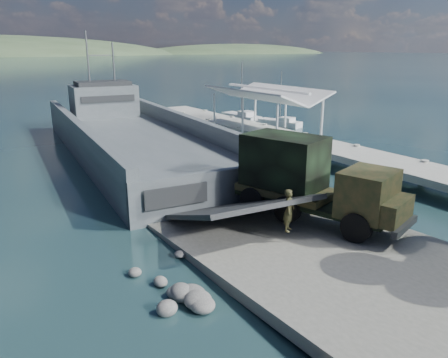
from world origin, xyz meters
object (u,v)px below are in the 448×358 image
Objects in this scene: pier at (272,128)px; landing_craft at (134,144)px; soldier at (289,218)px; military_truck at (310,179)px; sailboat_near at (281,123)px; sailboat_far at (242,117)px.

landing_craft is at bearing 165.37° from pier.
pier is 12.94m from landing_craft.
soldier is (-1.09, -21.27, 0.56)m from landing_craft.
landing_craft reaches higher than military_truck.
soldier is at bearing -127.04° from pier.
sailboat_near is (20.87, 25.42, -1.14)m from soldier.
pier reaches higher than soldier.
sailboat_near is at bearing 35.54° from military_truck.
pier is at bearing 39.26° from military_truck.
landing_craft is 4.23× the size of military_truck.
soldier is (-13.59, -18.00, -0.12)m from pier.
sailboat_far is at bearing 34.05° from landing_craft.
sailboat_near is at bearing 11.51° from soldier.
landing_craft is at bearing -153.44° from sailboat_far.
sailboat_far reaches higher than soldier.
landing_craft reaches higher than pier.
soldier is 36.60m from sailboat_far.
sailboat_near reaches higher than pier.
sailboat_far reaches higher than military_truck.
sailboat_near is 0.86× the size of sailboat_far.
pier is 22.56m from soldier.
soldier is 32.91m from sailboat_near.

